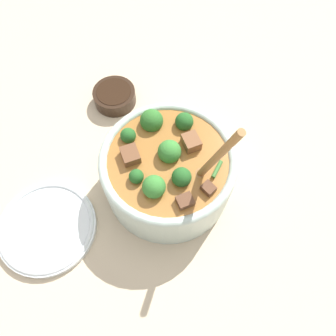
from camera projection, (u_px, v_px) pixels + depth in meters
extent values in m
plane|color=#C6B293|center=(168.00, 184.00, 0.65)|extent=(4.00, 4.00, 0.00)
cylinder|color=#B2C6BC|center=(168.00, 173.00, 0.61)|extent=(0.24, 0.24, 0.10)
torus|color=#B2C6BC|center=(168.00, 160.00, 0.56)|extent=(0.24, 0.24, 0.02)
cylinder|color=#9E662D|center=(168.00, 169.00, 0.59)|extent=(0.22, 0.22, 0.07)
sphere|color=#387F33|center=(169.00, 151.00, 0.56)|extent=(0.04, 0.04, 0.04)
cylinder|color=#6B9956|center=(169.00, 160.00, 0.58)|extent=(0.01, 0.01, 0.02)
sphere|color=#235B23|center=(136.00, 176.00, 0.54)|extent=(0.02, 0.02, 0.02)
cylinder|color=#6B9956|center=(137.00, 181.00, 0.55)|extent=(0.01, 0.01, 0.01)
sphere|color=#387F33|center=(154.00, 187.00, 0.52)|extent=(0.04, 0.04, 0.04)
cylinder|color=#6B9956|center=(155.00, 193.00, 0.55)|extent=(0.01, 0.01, 0.02)
sphere|color=#235B23|center=(182.00, 177.00, 0.53)|extent=(0.03, 0.03, 0.03)
cylinder|color=#6B9956|center=(181.00, 183.00, 0.55)|extent=(0.01, 0.01, 0.01)
sphere|color=#2D6B28|center=(152.00, 121.00, 0.59)|extent=(0.04, 0.04, 0.04)
cylinder|color=#6B9956|center=(152.00, 130.00, 0.61)|extent=(0.01, 0.01, 0.02)
sphere|color=#235B23|center=(184.00, 121.00, 0.59)|extent=(0.03, 0.03, 0.03)
cylinder|color=#6B9956|center=(184.00, 129.00, 0.61)|extent=(0.01, 0.01, 0.01)
sphere|color=#235B23|center=(128.00, 136.00, 0.57)|extent=(0.03, 0.03, 0.03)
cylinder|color=#6B9956|center=(129.00, 142.00, 0.59)|extent=(0.01, 0.01, 0.01)
cube|color=brown|center=(191.00, 142.00, 0.57)|extent=(0.04, 0.04, 0.02)
cube|color=brown|center=(208.00, 189.00, 0.53)|extent=(0.03, 0.03, 0.02)
cube|color=brown|center=(185.00, 202.00, 0.52)|extent=(0.03, 0.03, 0.02)
cube|color=brown|center=(131.00, 156.00, 0.56)|extent=(0.04, 0.04, 0.03)
cylinder|color=#3D7533|center=(217.00, 169.00, 0.55)|extent=(0.03, 0.01, 0.01)
ellipsoid|color=olive|center=(200.00, 174.00, 0.55)|extent=(0.04, 0.03, 0.01)
cylinder|color=olive|center=(217.00, 156.00, 0.48)|extent=(0.02, 0.05, 0.16)
cylinder|color=black|center=(115.00, 96.00, 0.74)|extent=(0.09, 0.09, 0.03)
cylinder|color=black|center=(114.00, 93.00, 0.73)|extent=(0.08, 0.08, 0.01)
cylinder|color=white|center=(47.00, 228.00, 0.61)|extent=(0.18, 0.18, 0.01)
torus|color=white|center=(46.00, 227.00, 0.60)|extent=(0.18, 0.18, 0.01)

